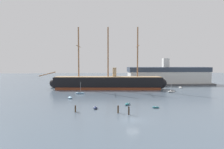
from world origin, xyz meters
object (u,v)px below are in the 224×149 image
at_px(mooring_piling_nearest, 75,109).
at_px(mooring_piling_midwater, 118,109).
at_px(dinghy_far_right, 180,87).
at_px(sailboat_alongside_stern, 171,91).
at_px(dinghy_near_centre, 127,104).
at_px(mooring_piling_left_pair, 75,109).
at_px(sailboat_alongside_bow, 80,93).
at_px(sailboat_distant_centre, 111,85).
at_px(dockside_warehouse_right, 168,76).
at_px(dinghy_foreground_right, 156,107).
at_px(dinghy_mid_left, 70,97).
at_px(mooring_piling_right_pair, 129,111).
at_px(dinghy_foreground_left, 95,108).
at_px(dinghy_far_left, 52,88).
at_px(seagull_in_flight, 106,61).
at_px(tall_ship, 108,83).

height_order(mooring_piling_nearest, mooring_piling_midwater, mooring_piling_midwater).
bearing_deg(dinghy_far_right, sailboat_alongside_stern, -124.25).
relative_size(dinghy_near_centre, mooring_piling_left_pair, 2.03).
bearing_deg(mooring_piling_midwater, sailboat_alongside_bow, 110.16).
xyz_separation_m(sailboat_alongside_stern, sailboat_distant_centre, (-22.75, 26.21, 0.16)).
xyz_separation_m(mooring_piling_left_pair, dockside_warehouse_right, (44.07, 61.18, 4.06)).
relative_size(dinghy_foreground_right, sailboat_alongside_bow, 0.44).
bearing_deg(dinghy_mid_left, sailboat_distant_centre, 67.18).
bearing_deg(dockside_warehouse_right, mooring_piling_right_pair, -115.74).
distance_m(dinghy_foreground_left, mooring_piling_right_pair, 10.39).
xyz_separation_m(dinghy_near_centre, mooring_piling_nearest, (-13.67, -7.67, 0.52)).
distance_m(mooring_piling_nearest, mooring_piling_right_pair, 12.86).
distance_m(mooring_piling_right_pair, dockside_warehouse_right, 72.68).
xyz_separation_m(dinghy_foreground_left, sailboat_distant_centre, (7.48, 54.28, 0.27)).
height_order(dinghy_foreground_left, mooring_piling_left_pair, mooring_piling_left_pair).
bearing_deg(mooring_piling_left_pair, mooring_piling_right_pair, -18.50).
relative_size(sailboat_alongside_bow, mooring_piling_left_pair, 3.42).
xyz_separation_m(dinghy_foreground_right, mooring_piling_midwater, (-10.35, -4.75, 0.68)).
xyz_separation_m(dinghy_foreground_left, dinghy_far_left, (-20.59, 45.17, -0.00)).
distance_m(sailboat_alongside_stern, sailboat_distant_centre, 34.71).
distance_m(dinghy_foreground_right, mooring_piling_nearest, 20.74).
height_order(mooring_piling_nearest, mooring_piling_right_pair, mooring_piling_right_pair).
distance_m(sailboat_alongside_bow, mooring_piling_left_pair, 28.88).
bearing_deg(dinghy_far_right, seagull_in_flight, -152.61).
relative_size(dinghy_foreground_left, sailboat_distant_centre, 0.37).
bearing_deg(sailboat_distant_centre, mooring_piling_left_pair, -102.20).
relative_size(dinghy_far_left, dinghy_far_right, 0.94).
xyz_separation_m(dinghy_mid_left, dinghy_far_right, (47.95, 25.36, -0.02)).
bearing_deg(dinghy_foreground_right, mooring_piling_right_pair, -140.90).
relative_size(dinghy_near_centre, dinghy_mid_left, 0.89).
bearing_deg(dinghy_foreground_right, seagull_in_flight, 117.29).
relative_size(tall_ship, dinghy_foreground_right, 28.47).
bearing_deg(mooring_piling_left_pair, dinghy_far_left, 108.20).
relative_size(mooring_piling_right_pair, dockside_warehouse_right, 0.04).
bearing_deg(dinghy_far_left, sailboat_alongside_stern, -18.59).
distance_m(tall_ship, sailboat_alongside_stern, 27.55).
xyz_separation_m(dinghy_far_left, mooring_piling_left_pair, (15.75, -47.91, 0.38)).
height_order(sailboat_alongside_stern, mooring_piling_left_pair, sailboat_alongside_stern).
bearing_deg(sailboat_alongside_stern, mooring_piling_right_pair, -122.76).
bearing_deg(dinghy_foreground_right, sailboat_distant_centre, 98.64).
xyz_separation_m(mooring_piling_nearest, mooring_piling_midwater, (10.14, -1.56, 0.09)).
height_order(mooring_piling_nearest, mooring_piling_left_pair, mooring_piling_nearest).
bearing_deg(dinghy_near_centre, mooring_piling_left_pair, -153.61).
distance_m(sailboat_alongside_bow, dinghy_far_left, 23.99).
bearing_deg(tall_ship, mooring_piling_right_pair, -87.07).
distance_m(dinghy_foreground_left, dinghy_far_right, 57.21).
height_order(sailboat_alongside_stern, sailboat_distant_centre, sailboat_distant_centre).
bearing_deg(dinghy_foreground_left, mooring_piling_left_pair, -150.52).
height_order(dinghy_foreground_right, dinghy_far_left, dinghy_far_left).
relative_size(sailboat_alongside_bow, mooring_piling_midwater, 2.51).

